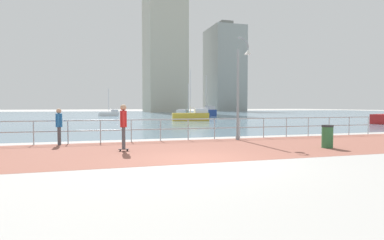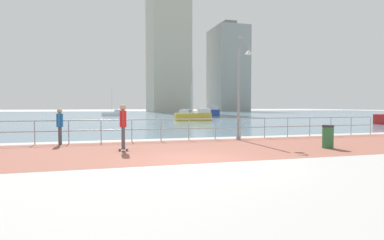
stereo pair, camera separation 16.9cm
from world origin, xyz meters
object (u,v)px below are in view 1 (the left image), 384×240
Objects in this scene: lamppost at (241,83)px; sailboat_red at (109,114)px; sailboat_white at (207,112)px; skateboarder at (123,123)px; sailboat_ivory at (192,116)px; trash_bin at (327,136)px; sailboat_gray at (187,115)px; bystander at (59,124)px.

lamppost reaches higher than sailboat_red.
sailboat_white is at bearing 73.07° from lamppost.
sailboat_ivory is at bearing 67.38° from skateboarder.
sailboat_gray is at bearing 84.20° from trash_bin.
trash_bin is (10.46, -4.20, -0.46)m from bystander.
sailboat_gray is (-6.26, -9.92, -0.21)m from sailboat_white.
bystander is 40.16m from sailboat_red.
trash_bin is at bearing -102.83° from sailboat_white.
sailboat_ivory reaches higher than sailboat_red.
trash_bin is (7.95, -1.39, -0.58)m from skateboarder.
bystander is at bearing -95.49° from sailboat_red.
sailboat_red is 0.65× the size of sailboat_white.
lamppost is at bearing -2.63° from bystander.
lamppost reaches higher than skateboarder.
lamppost is 1.13× the size of sailboat_red.
sailboat_white is 1.46× the size of sailboat_gray.
sailboat_ivory is (-7.84, -17.20, -0.11)m from sailboat_white.
sailboat_white reaches higher than lamppost.
lamppost reaches higher than sailboat_gray.
skateboarder is 42.80m from sailboat_red.
sailboat_ivory is at bearing 59.09° from bystander.
trash_bin is at bearing -9.92° from skateboarder.
bystander is 11.28m from trash_bin.
sailboat_gray is (9.84, -12.50, 0.02)m from sailboat_red.
sailboat_red is 15.90m from sailboat_gray.
lamppost is 0.73× the size of sailboat_white.
skateboarder is 24.92m from sailboat_ivory.
sailboat_ivory is at bearing 86.17° from trash_bin.
trash_bin is 0.21× the size of sailboat_red.
bystander is at bearing 177.37° from lamppost.
sailboat_white reaches higher than skateboarder.
trash_bin is 31.83m from sailboat_gray.
sailboat_white is (11.50, 37.77, -2.16)m from lamppost.
trash_bin is 24.44m from sailboat_ivory.
sailboat_ivory is (8.25, -19.78, 0.12)m from sailboat_red.
skateboarder is 0.30× the size of sailboat_ivory.
sailboat_white is at bearing 57.75° from sailboat_gray.
sailboat_gray is 7.45m from sailboat_ivory.
skateboarder reaches higher than bystander.
skateboarder is at bearing 170.08° from trash_bin.
sailboat_gray is (3.22, 31.67, -0.01)m from trash_bin.
sailboat_gray is (5.24, 27.86, -2.37)m from lamppost.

